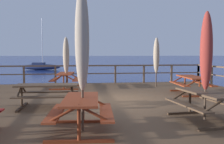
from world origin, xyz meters
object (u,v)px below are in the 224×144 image
picnic_table_front_left (206,99)px  picnic_table_mid_right (47,91)px  patio_umbrella_tall_mid_left (82,39)px  picnic_table_mid_centre (192,81)px  patio_umbrella_tall_mid_right (66,56)px  patio_umbrella_tall_back_right (156,56)px  picnic_table_back_left (81,107)px  sailboat_distant (41,67)px  picnic_table_mid_left (65,77)px  patio_umbrella_tall_front (206,51)px

picnic_table_front_left → picnic_table_mid_right: size_ratio=1.03×
patio_umbrella_tall_mid_left → picnic_table_mid_centre: bearing=44.6°
patio_umbrella_tall_mid_right → patio_umbrella_tall_mid_left: bearing=-85.4°
picnic_table_mid_centre → patio_umbrella_tall_back_right: size_ratio=0.81×
patio_umbrella_tall_mid_left → patio_umbrella_tall_back_right: patio_umbrella_tall_mid_left is taller
picnic_table_back_left → picnic_table_front_left: bearing=8.9°
picnic_table_back_left → patio_umbrella_tall_back_right: bearing=60.9°
picnic_table_front_left → sailboat_distant: 35.23m
picnic_table_front_left → sailboat_distant: bearing=104.1°
picnic_table_mid_left → patio_umbrella_tall_front: 8.23m
picnic_table_mid_left → picnic_table_mid_centre: bearing=-26.8°
picnic_table_back_left → patio_umbrella_tall_mid_right: bearing=94.3°
patio_umbrella_tall_mid_left → sailboat_distant: (-5.34, 34.62, -2.26)m
picnic_table_mid_centre → sailboat_distant: size_ratio=0.28×
picnic_table_back_left → patio_umbrella_tall_back_right: (4.13, 7.41, 1.10)m
picnic_table_back_left → picnic_table_mid_right: bearing=110.5°
picnic_table_front_left → patio_umbrella_tall_mid_left: patio_umbrella_tall_mid_left is taller
patio_umbrella_tall_front → picnic_table_mid_right: bearing=152.5°
picnic_table_back_left → sailboat_distant: 35.09m
picnic_table_back_left → picnic_table_mid_left: bearing=94.6°
picnic_table_mid_left → patio_umbrella_tall_mid_left: patio_umbrella_tall_mid_left is taller
picnic_table_back_left → patio_umbrella_tall_mid_right: size_ratio=0.76×
picnic_table_back_left → picnic_table_mid_right: same height
picnic_table_back_left → picnic_table_mid_right: (-1.04, 2.79, 0.00)m
picnic_table_front_left → picnic_table_mid_centre: 4.69m
picnic_table_mid_centre → sailboat_distant: bearing=109.0°
patio_umbrella_tall_back_right → patio_umbrella_tall_mid_right: size_ratio=1.00×
picnic_table_front_left → patio_umbrella_tall_back_right: bearing=82.9°
picnic_table_mid_centre → picnic_table_mid_left: same height
picnic_table_back_left → picnic_table_front_left: (3.27, 0.51, 0.00)m
picnic_table_mid_right → patio_umbrella_tall_back_right: (5.17, 4.62, 1.10)m
patio_umbrella_tall_mid_right → sailboat_distant: size_ratio=0.34×
patio_umbrella_tall_mid_left → sailboat_distant: size_ratio=0.42×
picnic_table_mid_right → picnic_table_back_left: bearing=-69.5°
picnic_table_mid_centre → patio_umbrella_tall_mid_left: (-4.90, -4.84, 1.52)m
picnic_table_mid_centre → patio_umbrella_tall_mid_right: (-5.51, 2.75, 1.10)m
picnic_table_mid_right → patio_umbrella_tall_back_right: size_ratio=0.77×
patio_umbrella_tall_front → sailboat_distant: (-8.57, 34.12, -2.00)m
picnic_table_front_left → patio_umbrella_tall_mid_right: size_ratio=0.80×
patio_umbrella_tall_mid_left → patio_umbrella_tall_front: bearing=8.7°
picnic_table_mid_centre → patio_umbrella_tall_mid_right: size_ratio=0.81×
picnic_table_mid_centre → patio_umbrella_tall_front: size_ratio=0.74×
patio_umbrella_tall_mid_left → picnic_table_front_left: bearing=8.0°
patio_umbrella_tall_mid_left → patio_umbrella_tall_mid_right: (-0.61, 7.59, -0.42)m
patio_umbrella_tall_front → sailboat_distant: bearing=104.1°
patio_umbrella_tall_mid_left → sailboat_distant: bearing=98.8°
picnic_table_mid_right → sailboat_distant: size_ratio=0.26×
picnic_table_back_left → picnic_table_mid_left: 7.72m
picnic_table_mid_centre → patio_umbrella_tall_back_right: patio_umbrella_tall_back_right is taller
patio_umbrella_tall_front → patio_umbrella_tall_back_right: (0.87, 6.86, -0.16)m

